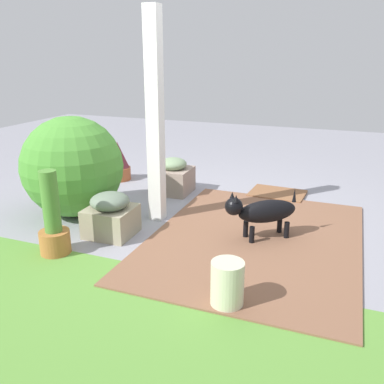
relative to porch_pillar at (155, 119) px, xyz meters
The scene contains 11 objects.
ground_plane 1.06m from the porch_pillar, 169.84° to the right, with size 12.00×12.00×0.00m, color gray.
brick_path 1.45m from the porch_pillar, behind, with size 1.80×2.40×0.02m, color brown.
porch_pillar is the anchor object (origin of this frame).
stone_planter_nearest 1.17m from the porch_pillar, 77.24° to the right, with size 0.43×0.44×0.43m.
stone_planter_mid 0.99m from the porch_pillar, 66.55° to the left, with size 0.43×0.41×0.41m.
round_shrub 1.00m from the porch_pillar, 13.21° to the left, with size 1.02×1.02×1.02m, color #488E33.
terracotta_pot_spiky 1.69m from the porch_pillar, 44.27° to the right, with size 0.32×0.32×0.51m.
terracotta_pot_tall 1.34m from the porch_pillar, 65.52° to the left, with size 0.25×0.25×0.72m.
dog 1.32m from the porch_pillar, behind, with size 0.60×0.52×0.47m.
ceramic_urn 1.85m from the porch_pillar, 131.78° to the left, with size 0.22×0.22×0.32m, color beige.
doormat 1.84m from the porch_pillar, 130.34° to the right, with size 0.63×0.47×0.03m, color brown.
Camera 1 is at (-1.42, 3.59, 1.59)m, focal length 38.77 mm.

